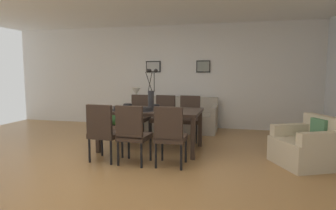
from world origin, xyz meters
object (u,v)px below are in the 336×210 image
object	(u,v)px
bowl_near_left	(118,108)
framed_picture_center	(203,66)
bowl_near_right	(128,105)
framed_picture_left	(153,67)
dining_chair_far_left	(132,132)
table_lamp	(136,93)
dining_chair_near_right	(139,114)
armchair	(308,147)
bowl_far_left	(147,109)
potted_plant	(116,118)
dining_table	(151,114)
sofa	(180,119)
dining_chair_far_right	(164,115)
bowl_far_right	(155,106)
side_table	(137,118)
dining_chair_mid_left	(170,133)
dining_chair_mid_right	(189,116)
centerpiece_vase	(151,94)
dining_chair_near_left	(103,130)

from	to	relation	value
bowl_near_left	framed_picture_center	bearing A→B (deg)	64.87
bowl_near_right	framed_picture_left	xyz separation A→B (m)	(-0.11, 2.10, 0.77)
dining_chair_far_left	table_lamp	xyz separation A→B (m)	(-0.93, 2.71, 0.38)
dining_chair_near_right	armchair	bearing A→B (deg)	-20.81
bowl_far_left	potted_plant	size ratio (longest dim) A/B	0.25
dining_table	dining_chair_near_right	world-z (taller)	dining_chair_near_right
dining_chair_far_left	bowl_far_left	bearing A→B (deg)	88.80
bowl_near_left	bowl_near_right	bearing A→B (deg)	90.00
dining_chair_far_left	sofa	distance (m)	2.77
dining_table	dining_chair_far_right	distance (m)	0.91
dining_chair_far_left	bowl_far_right	world-z (taller)	dining_chair_far_left
bowl_near_right	armchair	world-z (taller)	bowl_near_right
bowl_near_left	side_table	bearing A→B (deg)	101.22
dining_chair_near_right	potted_plant	world-z (taller)	dining_chair_near_right
dining_chair_near_right	side_table	distance (m)	1.01
dining_chair_mid_left	dining_chair_mid_right	world-z (taller)	same
dining_table	armchair	distance (m)	2.63
bowl_far_right	centerpiece_vase	bearing A→B (deg)	-89.76
framed_picture_left	bowl_far_right	bearing A→B (deg)	-72.71
dining_table	framed_picture_center	bearing A→B (deg)	74.28
bowl_far_right	bowl_far_left	bearing A→B (deg)	-90.00
dining_chair_near_left	bowl_far_left	size ratio (longest dim) A/B	5.41
centerpiece_vase	table_lamp	bearing A→B (deg)	117.70
bowl_near_left	side_table	distance (m)	2.12
dining_chair_mid_right	potted_plant	size ratio (longest dim) A/B	1.37
dining_chair_near_left	bowl_far_right	size ratio (longest dim) A/B	5.41
dining_chair_far_left	dining_chair_mid_left	distance (m)	0.58
armchair	framed_picture_center	size ratio (longest dim) A/B	3.05
dining_chair_far_left	centerpiece_vase	distance (m)	1.05
dining_table	sofa	bearing A→B (deg)	84.78
bowl_near_left	bowl_far_right	bearing A→B (deg)	39.52
side_table	table_lamp	bearing A→B (deg)	90.00
dining_chair_far_right	sofa	distance (m)	0.98
dining_chair_far_left	potted_plant	world-z (taller)	dining_chair_far_left
dining_table	bowl_far_left	xyz separation A→B (m)	(-0.00, -0.22, 0.11)
dining_chair_near_left	dining_chair_mid_right	size ratio (longest dim) A/B	1.00
side_table	framed_picture_left	world-z (taller)	framed_picture_left
dining_chair_far_right	bowl_far_right	bearing A→B (deg)	-90.44
dining_chair_mid_right	armchair	distance (m)	2.38
dining_chair_mid_left	table_lamp	world-z (taller)	table_lamp
table_lamp	framed_picture_left	size ratio (longest dim) A/B	1.31
bowl_near_right	bowl_far_left	size ratio (longest dim) A/B	1.00
bowl_near_right	armchair	size ratio (longest dim) A/B	0.16
sofa	armchair	bearing A→B (deg)	-41.47
dining_table	dining_chair_near_left	bearing A→B (deg)	-120.59
bowl_near_left	framed_picture_left	xyz separation A→B (m)	(-0.11, 2.54, 0.77)
bowl_near_right	table_lamp	world-z (taller)	table_lamp
dining_chair_far_right	bowl_near_left	bearing A→B (deg)	-115.87
dining_chair_near_right	armchair	size ratio (longest dim) A/B	0.86
table_lamp	potted_plant	xyz separation A→B (m)	(-0.22, -0.77, -0.52)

